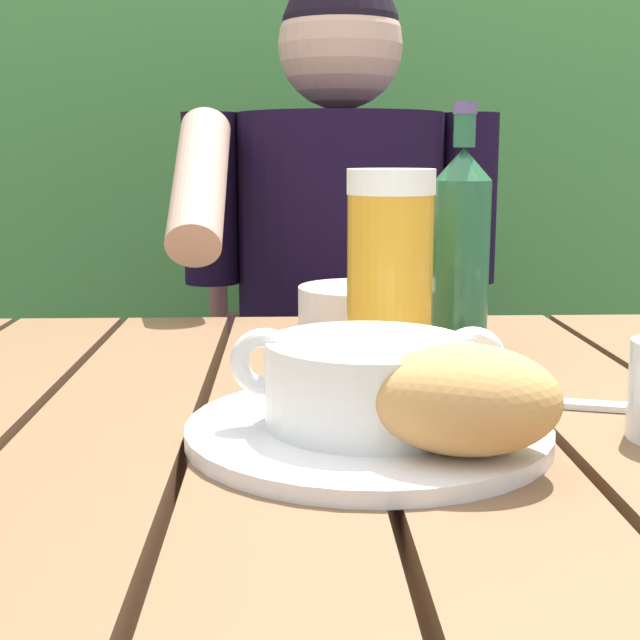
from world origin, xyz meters
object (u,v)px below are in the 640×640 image
at_px(chair_near_diner, 334,419).
at_px(bread_roll, 466,399).
at_px(soup_bowl, 368,379).
at_px(beer_bottle, 461,249).
at_px(person_eating, 339,305).
at_px(serving_plate, 368,430).
at_px(table_knife, 539,401).
at_px(beer_glass, 390,271).
at_px(diner_bowl, 358,309).

height_order(chair_near_diner, bread_roll, chair_near_diner).
relative_size(soup_bowl, beer_bottle, 0.78).
relative_size(chair_near_diner, person_eating, 0.78).
relative_size(person_eating, beer_bottle, 4.75).
distance_m(soup_bowl, bread_roll, 0.09).
bearing_deg(serving_plate, chair_near_diner, 88.57).
relative_size(chair_near_diner, beer_bottle, 3.72).
distance_m(person_eating, table_knife, 0.66).
distance_m(serving_plate, beer_glass, 0.23).
distance_m(table_knife, diner_bowl, 0.34).
bearing_deg(table_knife, serving_plate, -151.65).
xyz_separation_m(person_eating, beer_glass, (0.02, -0.53, 0.12)).
distance_m(beer_glass, beer_bottle, 0.11).
bearing_deg(soup_bowl, beer_glass, 79.42).
distance_m(person_eating, bread_roll, 0.80).
xyz_separation_m(bread_roll, beer_glass, (-0.02, 0.27, 0.05)).
xyz_separation_m(bread_roll, beer_bottle, (0.06, 0.34, 0.06)).
bearing_deg(beer_bottle, bread_roll, -100.13).
xyz_separation_m(person_eating, serving_plate, (-0.02, -0.73, 0.03)).
distance_m(chair_near_diner, serving_plate, 0.97).
bearing_deg(soup_bowl, diner_bowl, 86.60).
relative_size(serving_plate, diner_bowl, 1.91).
xyz_separation_m(serving_plate, beer_glass, (0.04, 0.20, 0.09)).
distance_m(chair_near_diner, table_knife, 0.90).
relative_size(serving_plate, beer_bottle, 1.04).
relative_size(person_eating, diner_bowl, 8.71).
height_order(soup_bowl, beer_glass, beer_glass).
height_order(soup_bowl, diner_bowl, soup_bowl).
bearing_deg(table_knife, diner_bowl, 112.07).
distance_m(beer_glass, diner_bowl, 0.20).
bearing_deg(beer_glass, serving_plate, -100.58).
height_order(bread_roll, diner_bowl, bread_roll).
distance_m(serving_plate, table_knife, 0.17).
distance_m(person_eating, beer_bottle, 0.48).
height_order(chair_near_diner, diner_bowl, chair_near_diner).
xyz_separation_m(soup_bowl, beer_bottle, (0.12, 0.28, 0.07)).
bearing_deg(beer_glass, person_eating, 91.91).
xyz_separation_m(chair_near_diner, serving_plate, (-0.02, -0.93, 0.28)).
bearing_deg(soup_bowl, chair_near_diner, 88.57).
bearing_deg(person_eating, soup_bowl, -91.60).
xyz_separation_m(person_eating, table_knife, (0.13, -0.65, 0.03)).
xyz_separation_m(beer_bottle, table_knife, (0.03, -0.20, -0.11)).
bearing_deg(person_eating, table_knife, -78.76).
height_order(bread_roll, beer_glass, beer_glass).
relative_size(person_eating, table_knife, 8.46).
bearing_deg(serving_plate, table_knife, 28.35).
distance_m(serving_plate, beer_bottle, 0.32).
distance_m(serving_plate, diner_bowl, 0.39).
height_order(serving_plate, bread_roll, bread_roll).
relative_size(person_eating, serving_plate, 4.55).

